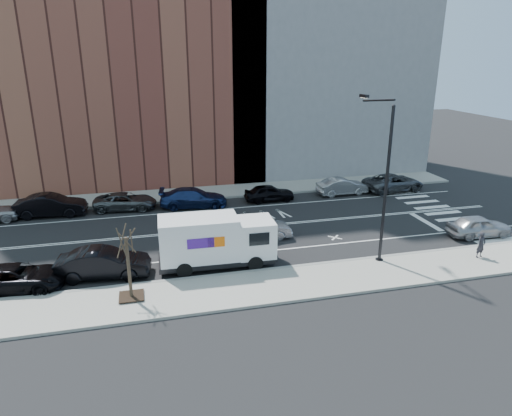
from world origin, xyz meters
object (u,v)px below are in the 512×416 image
driving_sedan (259,229)px  far_parked_b (51,205)px  near_parked_front (479,226)px  pedestrian (481,245)px  fedex_van (216,240)px

driving_sedan → far_parked_b: bearing=59.0°
driving_sedan → near_parked_front: bearing=-102.9°
driving_sedan → near_parked_front: 14.62m
far_parked_b → pedestrian: (25.83, -14.34, 0.11)m
near_parked_front → far_parked_b: bearing=71.7°
far_parked_b → near_parked_front: 30.39m
fedex_van → driving_sedan: 4.79m
pedestrian → near_parked_front: bearing=40.0°
far_parked_b → driving_sedan: bearing=-116.7°
fedex_van → far_parked_b: 15.62m
far_parked_b → near_parked_front: size_ratio=1.20×
far_parked_b → near_parked_front: bearing=-108.1°
near_parked_front → pedestrian: 3.98m
driving_sedan → near_parked_front: (14.29, -3.07, 0.02)m
far_parked_b → driving_sedan: size_ratio=1.19×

